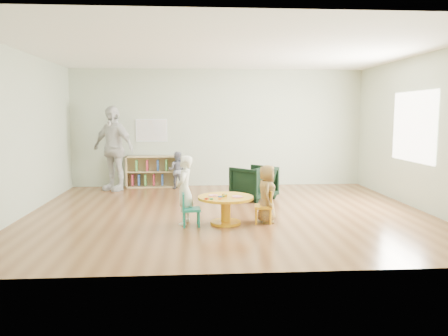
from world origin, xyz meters
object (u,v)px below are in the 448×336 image
object	(u,v)px
child_left	(185,190)
toddler	(177,170)
armchair	(254,182)
kid_chair_right	(266,206)
adult_caretaker	(113,148)
child_right	(267,194)
activity_table	(226,205)
bookshelf	(151,172)
kid_chair_left	(189,208)

from	to	relation	value
child_left	toddler	xyz separation A→B (m)	(-0.24, 3.32, -0.11)
toddler	child_left	bearing A→B (deg)	105.75
armchair	toddler	xyz separation A→B (m)	(-1.61, 1.36, 0.09)
kid_chair_right	adult_caretaker	world-z (taller)	adult_caretaker
child_right	activity_table	bearing A→B (deg)	104.03
activity_table	bookshelf	world-z (taller)	bookshelf
kid_chair_right	child_right	size ratio (longest dim) A/B	0.57
toddler	bookshelf	bearing A→B (deg)	-14.32
child_left	adult_caretaker	size ratio (longest dim) A/B	0.56
kid_chair_right	toddler	xyz separation A→B (m)	(-1.53, 3.36, 0.15)
kid_chair_right	adult_caretaker	bearing A→B (deg)	50.63
kid_chair_left	toddler	size ratio (longest dim) A/B	0.60
child_left	kid_chair_right	bearing A→B (deg)	99.44
adult_caretaker	activity_table	bearing A→B (deg)	-21.85
kid_chair_right	armchair	world-z (taller)	armchair
bookshelf	adult_caretaker	world-z (taller)	adult_caretaker
kid_chair_left	adult_caretaker	bearing A→B (deg)	-156.57
bookshelf	child_right	bearing A→B (deg)	-58.89
activity_table	child_left	xyz separation A→B (m)	(-0.65, 0.04, 0.24)
child_left	child_right	world-z (taller)	child_left
kid_chair_right	bookshelf	size ratio (longest dim) A/B	0.44
kid_chair_left	child_right	bearing A→B (deg)	93.91
activity_table	toddler	world-z (taller)	toddler
kid_chair_right	toddler	world-z (taller)	toddler
kid_chair_left	child_right	xyz separation A→B (m)	(1.25, 0.17, 0.18)
kid_chair_right	child_right	world-z (taller)	child_right
bookshelf	activity_table	bearing A→B (deg)	-67.57
armchair	child_left	world-z (taller)	child_left
child_right	armchair	bearing A→B (deg)	7.80
toddler	adult_caretaker	distance (m)	1.54
activity_table	child_left	distance (m)	0.69
kid_chair_left	kid_chair_right	distance (m)	1.23
child_left	adult_caretaker	xyz separation A→B (m)	(-1.68, 3.25, 0.42)
kid_chair_left	bookshelf	bearing A→B (deg)	-169.92
kid_chair_right	toddler	size ratio (longest dim) A/B	0.60
kid_chair_right	child_right	bearing A→B (deg)	-16.31
kid_chair_right	child_left	distance (m)	1.32
activity_table	child_left	bearing A→B (deg)	176.55
activity_table	armchair	bearing A→B (deg)	70.06
kid_chair_left	armchair	world-z (taller)	armchair
adult_caretaker	toddler	bearing A→B (deg)	35.56
bookshelf	kid_chair_right	bearing A→B (deg)	-59.52
armchair	child_right	bearing A→B (deg)	46.14
child_right	adult_caretaker	size ratio (longest dim) A/B	0.48
child_right	toddler	world-z (taller)	child_right
child_left	toddler	world-z (taller)	child_left
activity_table	child_right	xyz separation A→B (m)	(0.67, 0.05, 0.16)
kid_chair_right	child_left	world-z (taller)	child_left
armchair	child_right	size ratio (longest dim) A/B	0.81
armchair	adult_caretaker	xyz separation A→B (m)	(-3.05, 1.29, 0.62)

